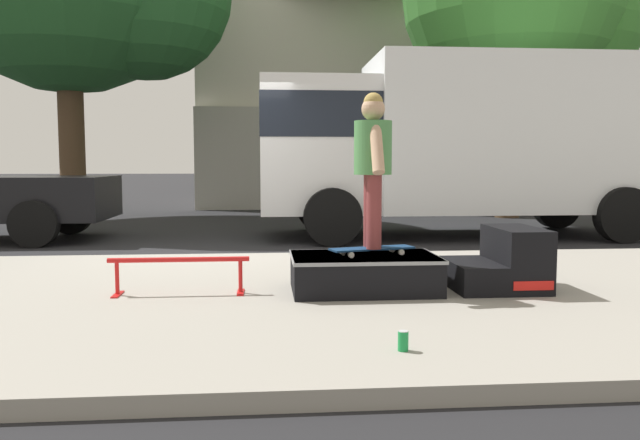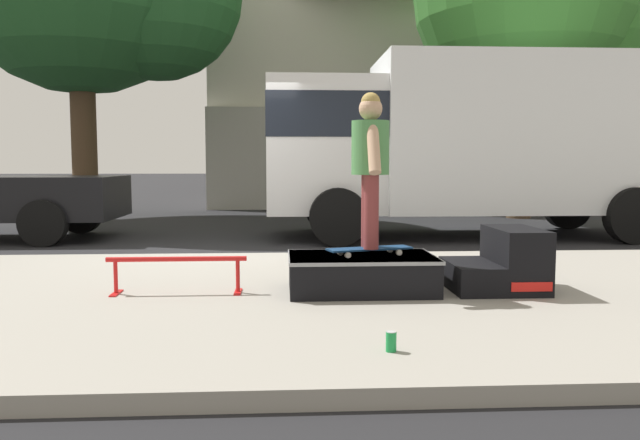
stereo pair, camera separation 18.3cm
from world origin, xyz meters
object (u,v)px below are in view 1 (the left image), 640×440
at_px(skater_kid, 373,157).
at_px(box_truck, 458,139).
at_px(skateboard, 372,249).
at_px(skate_box, 364,272).
at_px(soda_can, 403,341).
at_px(grind_rail, 179,267).
at_px(kicker_ramp, 502,263).
at_px(street_tree_main, 525,3).

distance_m(skater_kid, box_truck, 5.75).
bearing_deg(skateboard, box_truck, 65.33).
bearing_deg(skate_box, skater_kid, 2.60).
bearing_deg(soda_can, grind_rail, 130.92).
height_order(skate_box, grind_rail, grind_rail).
bearing_deg(kicker_ramp, skateboard, 179.83).
bearing_deg(kicker_ramp, skate_box, 179.98).
bearing_deg(soda_can, skateboard, 86.32).
xyz_separation_m(grind_rail, soda_can, (1.61, -1.85, -0.18)).
height_order(skate_box, skateboard, skateboard).
bearing_deg(skater_kid, grind_rail, -180.00).
distance_m(skate_box, skateboard, 0.22).
distance_m(grind_rail, soda_can, 2.46).
distance_m(skateboard, soda_can, 1.88).
distance_m(skateboard, street_tree_main, 11.11).
distance_m(skate_box, box_truck, 5.94).
xyz_separation_m(grind_rail, box_truck, (4.12, 5.22, 1.34)).
height_order(skateboard, skater_kid, skater_kid).
height_order(skate_box, skater_kid, skater_kid).
height_order(skateboard, soda_can, skateboard).
xyz_separation_m(skater_kid, street_tree_main, (5.02, 8.86, 3.62)).
bearing_deg(skateboard, skate_box, -177.40).
relative_size(soda_can, box_truck, 0.02).
height_order(kicker_ramp, street_tree_main, street_tree_main).
bearing_deg(grind_rail, skater_kid, 0.00).
distance_m(skateboard, skater_kid, 0.83).
bearing_deg(skater_kid, box_truck, 65.33).
relative_size(kicker_ramp, skateboard, 1.01).
distance_m(skate_box, street_tree_main, 11.23).
height_order(skateboard, box_truck, box_truck).
height_order(soda_can, street_tree_main, street_tree_main).
distance_m(skate_box, kicker_ramp, 1.29).
bearing_deg(street_tree_main, grind_rail, -127.31).
bearing_deg(skate_box, soda_can, -91.40).
relative_size(skateboard, box_truck, 0.12).
bearing_deg(skate_box, grind_rail, 179.89).
bearing_deg(grind_rail, box_truck, 51.69).
bearing_deg(grind_rail, street_tree_main, 52.69).
relative_size(skater_kid, box_truck, 0.20).
height_order(skate_box, street_tree_main, street_tree_main).
height_order(skate_box, box_truck, box_truck).
relative_size(skateboard, soda_can, 6.39).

